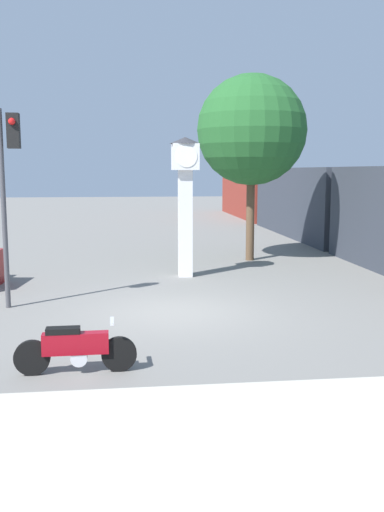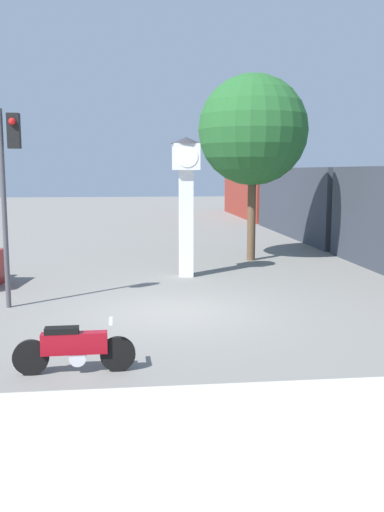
# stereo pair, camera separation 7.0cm
# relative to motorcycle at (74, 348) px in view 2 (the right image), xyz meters

# --- Properties ---
(ground_plane) EXTENTS (120.00, 120.00, 0.00)m
(ground_plane) POSITION_rel_motorcycle_xyz_m (1.88, 3.82, -0.42)
(ground_plane) COLOR slate
(sidewalk_strip) EXTENTS (36.00, 6.00, 0.10)m
(sidewalk_strip) POSITION_rel_motorcycle_xyz_m (1.88, -4.00, -0.37)
(sidewalk_strip) COLOR #BCB7A8
(sidewalk_strip) RESTS_ON ground_plane
(motorcycle) EXTENTS (1.96, 0.42, 0.87)m
(motorcycle) POSITION_rel_motorcycle_xyz_m (0.00, 0.00, 0.00)
(motorcycle) COLOR black
(motorcycle) RESTS_ON ground_plane
(clock_tower) EXTENTS (0.94, 0.94, 4.26)m
(clock_tower) POSITION_rel_motorcycle_xyz_m (2.69, 8.32, 2.40)
(clock_tower) COLOR white
(clock_tower) RESTS_ON ground_plane
(freight_train) EXTENTS (2.80, 36.14, 3.40)m
(freight_train) POSITION_rel_motorcycle_xyz_m (10.26, 18.89, 1.28)
(freight_train) COLOR #333842
(freight_train) RESTS_ON ground_plane
(traffic_light) EXTENTS (0.50, 0.35, 4.66)m
(traffic_light) POSITION_rel_motorcycle_xyz_m (-1.83, 4.76, 2.77)
(traffic_light) COLOR #47474C
(traffic_light) RESTS_ON ground_plane
(street_tree) EXTENTS (3.92, 3.92, 6.65)m
(street_tree) POSITION_rel_motorcycle_xyz_m (5.40, 11.28, 4.26)
(street_tree) COLOR brown
(street_tree) RESTS_ON ground_plane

